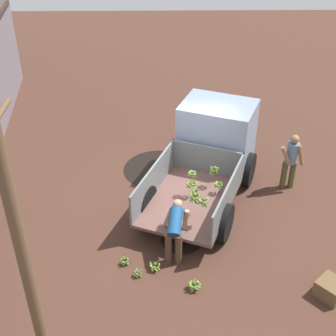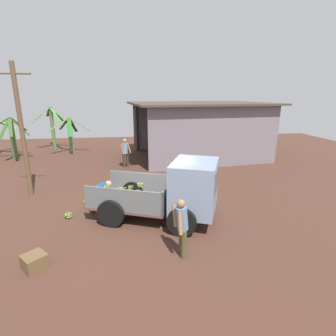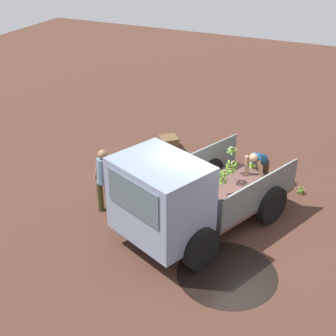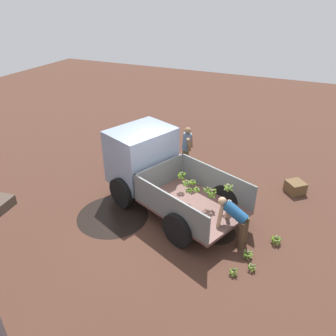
{
  "view_description": "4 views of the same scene",
  "coord_description": "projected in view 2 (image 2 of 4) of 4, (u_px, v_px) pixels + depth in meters",
  "views": [
    {
      "loc": [
        -9.58,
        0.53,
        7.38
      ],
      "look_at": [
        -0.63,
        0.39,
        1.43
      ],
      "focal_mm": 50.0,
      "sensor_mm": 36.0,
      "label": 1
    },
    {
      "loc": [
        -0.66,
        -8.85,
        4.19
      ],
      "look_at": [
        0.61,
        0.43,
        1.54
      ],
      "focal_mm": 28.0,
      "sensor_mm": 36.0,
      "label": 2
    },
    {
      "loc": [
        8.48,
        2.57,
        6.43
      ],
      "look_at": [
        0.08,
        -1.34,
        1.29
      ],
      "focal_mm": 50.0,
      "sensor_mm": 36.0,
      "label": 3
    },
    {
      "loc": [
        -3.08,
        6.86,
        5.76
      ],
      "look_at": [
        0.44,
        -1.02,
        0.98
      ],
      "focal_mm": 35.0,
      "sensor_mm": 36.0,
      "label": 4
    }
  ],
  "objects": [
    {
      "name": "ground",
      "position": [
        153.0,
        212.0,
        9.66
      ],
      "size": [
        36.0,
        36.0,
        0.0
      ],
      "primitive_type": "plane",
      "color": "#462B20"
    },
    {
      "name": "mud_patch_0",
      "position": [
        188.0,
        203.0,
        10.43
      ],
      "size": [
        2.04,
        2.04,
        0.01
      ],
      "primitive_type": "cylinder",
      "color": "black",
      "rests_on": "ground"
    },
    {
      "name": "mud_patch_1",
      "position": [
        112.0,
        213.0,
        9.55
      ],
      "size": [
        0.98,
        0.98,
        0.01
      ],
      "primitive_type": "cylinder",
      "color": "black",
      "rests_on": "ground"
    },
    {
      "name": "cargo_truck",
      "position": [
        182.0,
        190.0,
        8.73
      ],
      "size": [
        4.59,
        3.33,
        2.11
      ],
      "rotation": [
        0.0,
        0.0,
        -0.39
      ],
      "color": "brown",
      "rests_on": "ground"
    },
    {
      "name": "warehouse_shed",
      "position": [
        206.0,
        118.0,
        17.86
      ],
      "size": [
        9.65,
        7.97,
        3.66
      ],
      "rotation": [
        0.0,
        0.0,
        0.12
      ],
      "color": "slate",
      "rests_on": "ground"
    },
    {
      "name": "utility_pole",
      "position": [
        22.0,
        131.0,
        10.51
      ],
      "size": [
        1.26,
        0.18,
        5.4
      ],
      "color": "brown",
      "rests_on": "ground"
    },
    {
      "name": "banana_palm_0",
      "position": [
        70.0,
        135.0,
        18.93
      ],
      "size": [
        2.71,
        2.15,
        2.56
      ],
      "color": "#678055",
      "rests_on": "ground"
    },
    {
      "name": "banana_palm_4",
      "position": [
        13.0,
        138.0,
        16.9
      ],
      "size": [
        2.36,
        2.65,
        2.79
      ],
      "color": "#496038",
      "rests_on": "ground"
    },
    {
      "name": "banana_palm_5",
      "position": [
        53.0,
        126.0,
        20.41
      ],
      "size": [
        2.69,
        2.84,
        3.25
      ],
      "color": "#50723C",
      "rests_on": "ground"
    },
    {
      "name": "person_foreground_visitor",
      "position": [
        182.0,
        225.0,
        6.81
      ],
      "size": [
        0.4,
        0.69,
        1.62
      ],
      "rotation": [
        0.0,
        0.0,
        3.2
      ],
      "color": "#494322",
      "rests_on": "ground"
    },
    {
      "name": "person_worker_loading",
      "position": [
        98.0,
        193.0,
        9.45
      ],
      "size": [
        0.84,
        0.61,
        1.22
      ],
      "rotation": [
        0.0,
        0.0,
        -0.15
      ],
      "color": "#483523",
      "rests_on": "ground"
    },
    {
      "name": "person_bystander_near_shed",
      "position": [
        125.0,
        151.0,
        15.41
      ],
      "size": [
        0.63,
        0.43,
        1.69
      ],
      "rotation": [
        0.0,
        0.0,
        5.23
      ],
      "color": "#382C24",
      "rests_on": "ground"
    },
    {
      "name": "banana_bunch_on_ground_0",
      "position": [
        88.0,
        205.0,
        9.98
      ],
      "size": [
        0.25,
        0.25,
        0.21
      ],
      "color": "brown",
      "rests_on": "ground"
    },
    {
      "name": "banana_bunch_on_ground_1",
      "position": [
        95.0,
        199.0,
        10.64
      ],
      "size": [
        0.21,
        0.21,
        0.19
      ],
      "color": "#433C2B",
      "rests_on": "ground"
    },
    {
      "name": "banana_bunch_on_ground_2",
      "position": [
        68.0,
        215.0,
        9.13
      ],
      "size": [
        0.28,
        0.28,
        0.22
      ],
      "color": "brown",
      "rests_on": "ground"
    },
    {
      "name": "banana_bunch_on_ground_3",
      "position": [
        85.0,
        202.0,
        10.3
      ],
      "size": [
        0.2,
        0.2,
        0.17
      ],
      "color": "brown",
      "rests_on": "ground"
    },
    {
      "name": "wooden_crate_0",
      "position": [
        35.0,
        262.0,
        6.5
      ],
      "size": [
        0.73,
        0.73,
        0.37
      ],
      "primitive_type": "cube",
      "rotation": [
        0.0,
        0.0,
        5.45
      ],
      "color": "brown",
      "rests_on": "ground"
    }
  ]
}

